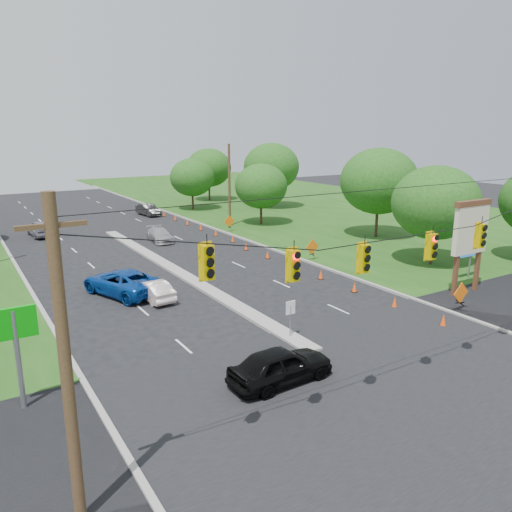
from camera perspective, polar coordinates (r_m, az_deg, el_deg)
ground at (r=21.83m, az=13.43°, el=-14.58°), size 160.00×160.00×0.00m
grass_right at (r=56.06m, az=20.76°, el=2.57°), size 40.00×160.00×0.06m
cross_street at (r=21.83m, az=13.43°, el=-14.58°), size 160.00×14.00×0.02m
curb_left at (r=44.60m, az=-25.92°, el=-0.74°), size 0.25×110.00×0.16m
curb_right at (r=50.53m, az=-2.65°, el=2.29°), size 0.25×110.00×0.16m
median at (r=38.37m, az=-9.25°, el=-1.70°), size 1.00×34.00×0.18m
median_sign at (r=25.35m, az=3.96°, el=-6.41°), size 0.55×0.06×2.05m
signal_span at (r=19.27m, az=16.25°, el=-2.64°), size 25.60×0.32×9.00m
utility_pole_far_right at (r=55.30m, az=-3.06°, el=8.04°), size 0.28×0.28×9.00m
pylon_sign at (r=34.88m, az=23.33°, el=2.48°), size 5.90×2.30×6.12m
cone_0 at (r=29.13m, az=20.63°, el=-6.89°), size 0.32×0.32×0.70m
cone_1 at (r=31.21m, az=15.56°, el=-5.09°), size 0.32×0.32×0.70m
cone_2 at (r=33.53m, az=11.19°, el=-3.49°), size 0.32×0.32×0.70m
cone_3 at (r=36.04m, az=7.42°, el=-2.10°), size 0.32×0.32×0.70m
cone_4 at (r=38.71m, az=4.16°, el=-0.88°), size 0.32×0.32×0.70m
cone_5 at (r=41.50m, az=1.33°, el=0.18°), size 0.32×0.32×0.70m
cone_6 at (r=44.39m, az=-1.14°, el=1.11°), size 0.32×0.32×0.70m
cone_7 at (r=47.64m, az=-2.67°, el=2.00°), size 0.32×0.32×0.70m
cone_8 at (r=50.66m, az=-4.61°, el=2.70°), size 0.32×0.32×0.70m
cone_9 at (r=53.75m, az=-6.33°, el=3.32°), size 0.32×0.32×0.70m
cone_10 at (r=56.87m, az=-7.86°, el=3.87°), size 0.32×0.32×0.70m
cone_11 at (r=60.05m, az=-9.23°, el=4.36°), size 0.32×0.32×0.70m
cone_12 at (r=63.25m, az=-10.46°, el=4.80°), size 0.32×0.32×0.70m
cone_13 at (r=66.49m, az=-11.58°, el=5.19°), size 0.32×0.32×0.70m
work_sign_0 at (r=31.54m, az=22.36°, el=-4.03°), size 1.27×0.58×1.37m
work_sign_1 at (r=40.90m, az=6.45°, el=0.96°), size 1.27×0.58×1.37m
work_sign_2 at (r=52.37m, az=-3.06°, el=3.93°), size 1.27×0.58×1.37m
tree_7 at (r=41.06m, az=19.85°, el=5.75°), size 6.72×6.72×7.84m
tree_8 at (r=50.56m, az=13.88°, el=8.31°), size 7.56×7.56×8.82m
tree_9 at (r=56.24m, az=0.59°, el=7.99°), size 5.88×5.88×6.86m
tree_10 at (r=68.83m, az=1.78°, el=10.14°), size 7.56×7.56×8.82m
tree_11 at (r=76.39m, az=-5.42°, el=10.02°), size 6.72×6.72×7.84m
tree_12 at (r=67.56m, az=-7.32°, el=8.91°), size 5.88×5.88×6.86m
black_sedan at (r=21.40m, az=2.85°, el=-12.40°), size 4.74×2.07×1.59m
white_sedan at (r=32.02m, az=-11.67°, el=-3.82°), size 1.63×3.97×1.28m
blue_pickup at (r=33.47m, az=-15.04°, el=-2.89°), size 4.64×6.56×1.66m
silver_car_far at (r=48.78m, az=-10.93°, el=2.39°), size 2.22×4.57×1.28m
silver_car_oncoming at (r=54.72m, az=-23.42°, el=2.92°), size 2.22×4.88×1.62m
dark_car_receding at (r=64.24m, az=-12.22°, el=5.18°), size 2.02×4.50×1.43m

